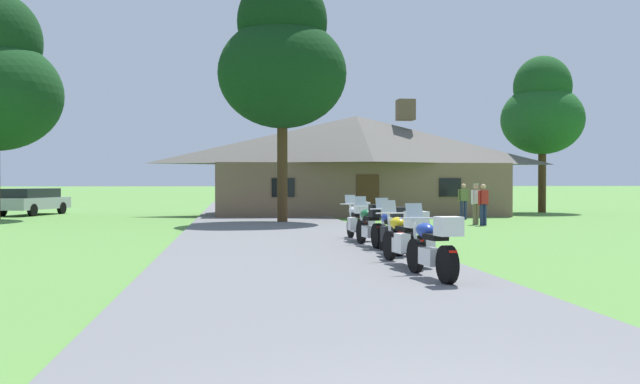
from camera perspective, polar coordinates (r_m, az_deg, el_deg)
ground_plane at (r=24.05m, az=-3.38°, el=-3.36°), size 500.00×500.00×0.00m
asphalt_driveway at (r=22.05m, az=-3.06°, el=-3.67°), size 6.40×80.00×0.06m
motorcycle_blue_nearest_to_camera at (r=12.57m, az=9.11°, el=-4.38°), size 0.73×2.08×1.30m
motorcycle_yellow_second_in_row at (r=14.57m, az=6.94°, el=-3.71°), size 0.90×2.08×1.30m
motorcycle_blue_third_in_row at (r=16.82m, az=5.86°, el=-3.10°), size 0.75×2.08×1.30m
motorcycle_green_fourth_in_row at (r=18.72m, az=4.08°, el=-2.66°), size 0.71×2.08×1.30m
motorcycle_white_farthest_in_row at (r=20.73m, az=3.05°, el=-2.35°), size 0.77×2.08×1.30m
stone_lodge at (r=37.60m, az=2.96°, el=2.26°), size 15.54×6.63×6.13m
bystander_olive_shirt_near_lodge at (r=33.87m, az=11.43°, el=-0.58°), size 0.55×0.24×1.67m
bystander_red_shirt_beside_signpost at (r=29.30m, az=12.95°, el=-0.81°), size 0.51×0.35×1.67m
bystander_white_shirt_by_tree at (r=29.81m, az=12.37°, el=-0.74°), size 0.45×0.39×1.69m
tree_right_of_lodge at (r=42.66m, az=17.39°, el=6.29°), size 4.66×4.66×8.91m
tree_by_lodge_front at (r=30.69m, az=-3.04°, el=10.64°), size 5.46×5.46×10.58m
parked_silver_suv_far_left at (r=40.39m, az=-22.07°, el=-0.62°), size 3.05×4.93×1.40m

